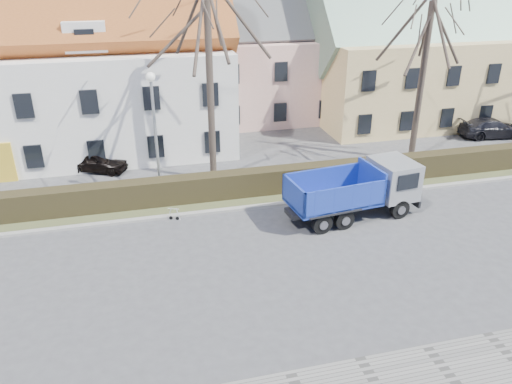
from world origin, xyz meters
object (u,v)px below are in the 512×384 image
object	(u,v)px
streetlight	(156,137)
parked_car_a	(96,161)
dump_truck	(349,192)
cart_frame	(169,213)
parked_car_b	(492,128)

from	to	relation	value
streetlight	parked_car_a	bearing A→B (deg)	127.34
dump_truck	cart_frame	size ratio (longest dim) A/B	8.87
dump_truck	parked_car_a	distance (m)	14.48
dump_truck	parked_car_a	bearing A→B (deg)	136.59
cart_frame	parked_car_a	world-z (taller)	parked_car_a
dump_truck	streetlight	size ratio (longest dim) A/B	1.01
streetlight	parked_car_b	size ratio (longest dim) A/B	1.45
dump_truck	parked_car_b	world-z (taller)	dump_truck
parked_car_b	cart_frame	bearing A→B (deg)	113.62
dump_truck	cart_frame	bearing A→B (deg)	161.17
dump_truck	parked_car_b	size ratio (longest dim) A/B	1.46
parked_car_b	dump_truck	bearing A→B (deg)	127.65
dump_truck	streetlight	distance (m)	9.57
parked_car_a	parked_car_b	bearing A→B (deg)	-66.78
cart_frame	parked_car_b	world-z (taller)	parked_car_b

